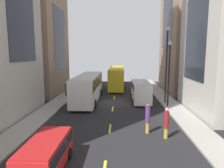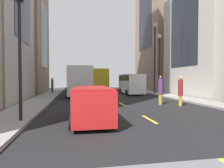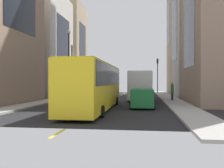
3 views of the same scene
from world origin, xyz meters
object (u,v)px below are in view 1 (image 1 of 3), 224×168
(delivery_van_white, at_px, (141,90))
(car_green_1, at_px, (95,83))
(pedestrian_crossing_mid, at_px, (166,122))
(car_red_0, at_px, (46,153))
(pedestrian_waiting_curb, at_px, (66,88))
(city_bus_white, at_px, (88,86))
(streetcar_yellow, at_px, (116,76))
(pedestrian_crossing_near, at_px, (148,118))

(delivery_van_white, distance_m, car_green_1, 11.99)
(pedestrian_crossing_mid, bearing_deg, car_red_0, 64.97)
(car_red_0, distance_m, pedestrian_waiting_curb, 18.65)
(city_bus_white, relative_size, car_red_0, 2.67)
(city_bus_white, bearing_deg, delivery_van_white, -1.73)
(delivery_van_white, relative_size, pedestrian_crossing_mid, 2.55)
(pedestrian_waiting_curb, distance_m, pedestrian_crossing_mid, 17.62)
(streetcar_yellow, xyz_separation_m, delivery_van_white, (3.24, -11.70, -0.61))
(car_green_1, relative_size, pedestrian_waiting_curb, 2.03)
(streetcar_yellow, xyz_separation_m, car_green_1, (-3.67, -1.93, -1.17))
(city_bus_white, xyz_separation_m, car_red_0, (0.28, -15.69, -1.03))
(pedestrian_crossing_mid, bearing_deg, pedestrian_crossing_near, -5.18)
(streetcar_yellow, xyz_separation_m, pedestrian_crossing_mid, (3.92, -22.83, -0.94))
(streetcar_yellow, bearing_deg, city_bus_white, -106.37)
(pedestrian_waiting_curb, xyz_separation_m, pedestrian_crossing_mid, (10.85, -13.89, -0.03))
(streetcar_yellow, xyz_separation_m, pedestrian_crossing_near, (2.74, -21.90, -0.92))
(delivery_van_white, bearing_deg, car_red_0, -112.26)
(delivery_van_white, relative_size, pedestrian_waiting_curb, 2.83)
(city_bus_white, distance_m, delivery_van_white, 6.64)
(car_green_1, bearing_deg, pedestrian_crossing_mid, -70.02)
(city_bus_white, distance_m, streetcar_yellow, 11.99)
(pedestrian_crossing_near, relative_size, pedestrian_waiting_curb, 1.13)
(city_bus_white, distance_m, car_red_0, 15.73)
(streetcar_yellow, height_order, pedestrian_crossing_near, streetcar_yellow)
(streetcar_yellow, height_order, delivery_van_white, streetcar_yellow)
(delivery_van_white, relative_size, pedestrian_crossing_near, 2.50)
(car_green_1, xyz_separation_m, pedestrian_crossing_near, (6.42, -19.97, 0.25))
(car_green_1, distance_m, pedestrian_crossing_near, 20.98)
(city_bus_white, height_order, pedestrian_crossing_mid, city_bus_white)
(streetcar_yellow, height_order, pedestrian_waiting_curb, streetcar_yellow)
(pedestrian_crossing_near, bearing_deg, city_bus_white, 35.41)
(city_bus_white, relative_size, pedestrian_waiting_curb, 5.49)
(city_bus_white, xyz_separation_m, delivery_van_white, (6.62, -0.20, -0.49))
(pedestrian_crossing_mid, bearing_deg, city_bus_white, -24.05)
(delivery_van_white, xyz_separation_m, car_green_1, (-6.92, 9.77, -0.56))
(car_red_0, relative_size, car_green_1, 1.01)
(streetcar_yellow, distance_m, delivery_van_white, 12.16)
(streetcar_yellow, distance_m, car_green_1, 4.31)
(streetcar_yellow, relative_size, delivery_van_white, 2.32)
(streetcar_yellow, relative_size, pedestrian_waiting_curb, 6.55)
(car_red_0, distance_m, pedestrian_crossing_near, 7.89)
(car_green_1, xyz_separation_m, pedestrian_crossing_mid, (7.60, -20.90, 0.23))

